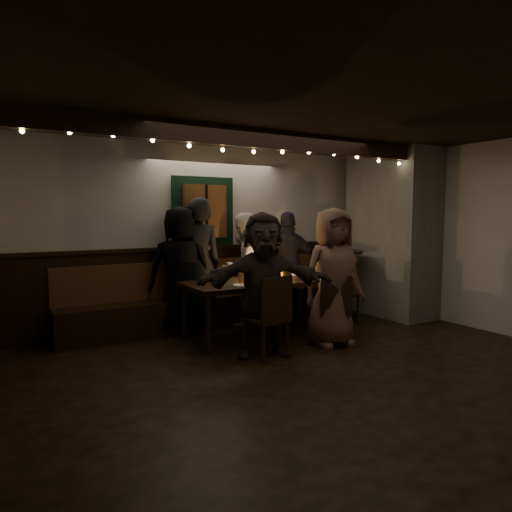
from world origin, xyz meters
TOP-DOWN VIEW (x-y plane):
  - room at (1.07, 1.42)m, footprint 6.02×5.01m
  - dining_table at (0.19, 1.40)m, footprint 2.10×0.90m
  - chair_near_left at (-0.23, 0.55)m, footprint 0.47×0.47m
  - chair_near_right at (0.70, 0.59)m, footprint 0.51×0.51m
  - chair_end at (1.56, 1.52)m, footprint 0.53×0.53m
  - high_top at (1.86, 1.78)m, footprint 0.65×0.65m
  - person_a at (-0.69, 2.11)m, footprint 0.96×0.75m
  - person_b at (-0.42, 2.14)m, footprint 0.73×0.53m
  - person_c at (0.26, 2.07)m, footprint 0.96×0.86m
  - person_d at (0.51, 2.04)m, footprint 1.12×0.85m
  - person_e at (1.05, 2.07)m, footprint 1.04×0.77m
  - person_f at (-0.24, 0.69)m, footprint 1.60×0.99m
  - person_g at (0.71, 0.63)m, footprint 0.88×0.62m

SIDE VIEW (x-z plane):
  - chair_near_right at x=0.70m, z-range 0.06..0.93m
  - chair_end at x=1.56m, z-range 0.06..0.97m
  - chair_near_left at x=-0.23m, z-range 0.06..0.99m
  - high_top at x=1.86m, z-range 0.14..1.18m
  - dining_table at x=0.19m, z-range 0.23..1.14m
  - person_d at x=0.51m, z-range 0.00..1.53m
  - person_c at x=0.26m, z-range 0.00..1.63m
  - person_e at x=1.05m, z-range 0.00..1.65m
  - person_f at x=-0.24m, z-range 0.00..1.65m
  - person_g at x=0.71m, z-range 0.00..1.69m
  - person_a at x=-0.69m, z-range 0.00..1.72m
  - person_b at x=-0.42m, z-range 0.00..1.84m
  - room at x=1.07m, z-range -0.24..2.38m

